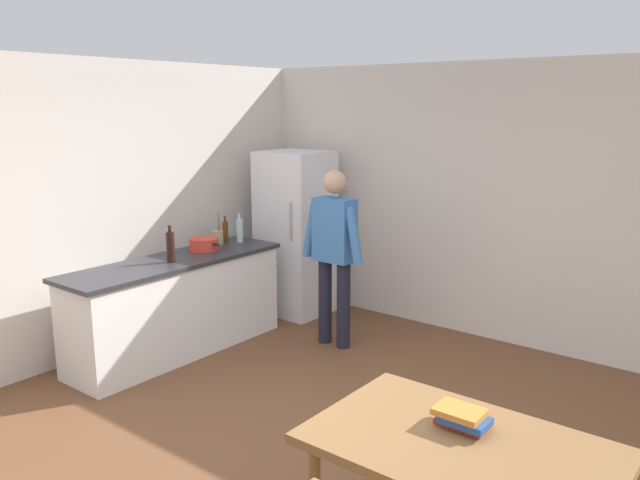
{
  "coord_description": "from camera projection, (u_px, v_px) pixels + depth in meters",
  "views": [
    {
      "loc": [
        2.54,
        -2.82,
        2.29
      ],
      "look_at": [
        -0.77,
        1.4,
        1.14
      ],
      "focal_mm": 35.58,
      "sensor_mm": 36.0,
      "label": 1
    }
  ],
  "objects": [
    {
      "name": "ground_plane",
      "position": [
        281.0,
        459.0,
        4.19
      ],
      "size": [
        14.0,
        14.0,
        0.0
      ],
      "primitive_type": "plane",
      "color": "brown"
    },
    {
      "name": "wall_back",
      "position": [
        482.0,
        202.0,
        6.21
      ],
      "size": [
        6.4,
        0.12,
        2.7
      ],
      "primitive_type": "cube",
      "color": "silver",
      "rests_on": "ground_plane"
    },
    {
      "name": "wall_left",
      "position": [
        75.0,
        213.0,
        5.62
      ],
      "size": [
        0.12,
        5.6,
        2.7
      ],
      "primitive_type": "cube",
      "color": "silver",
      "rests_on": "ground_plane"
    },
    {
      "name": "kitchen_counter",
      "position": [
        177.0,
        306.0,
        5.91
      ],
      "size": [
        0.64,
        2.2,
        0.9
      ],
      "color": "white",
      "rests_on": "ground_plane"
    },
    {
      "name": "refrigerator",
      "position": [
        295.0,
        233.0,
        6.99
      ],
      "size": [
        0.7,
        0.67,
        1.8
      ],
      "color": "white",
      "rests_on": "ground_plane"
    },
    {
      "name": "person",
      "position": [
        334.0,
        247.0,
        5.97
      ],
      "size": [
        0.7,
        0.22,
        1.7
      ],
      "color": "#1E1E2D",
      "rests_on": "ground_plane"
    },
    {
      "name": "dining_table",
      "position": [
        461.0,
        457.0,
        2.97
      ],
      "size": [
        1.4,
        0.9,
        0.75
      ],
      "color": "olive",
      "rests_on": "ground_plane"
    },
    {
      "name": "cooking_pot",
      "position": [
        204.0,
        244.0,
        6.16
      ],
      "size": [
        0.4,
        0.28,
        0.12
      ],
      "color": "red",
      "rests_on": "kitchen_counter"
    },
    {
      "name": "utensil_jar",
      "position": [
        218.0,
        237.0,
        6.42
      ],
      "size": [
        0.11,
        0.11,
        0.32
      ],
      "color": "tan",
      "rests_on": "kitchen_counter"
    },
    {
      "name": "bottle_wine_dark",
      "position": [
        170.0,
        246.0,
        5.68
      ],
      "size": [
        0.08,
        0.08,
        0.34
      ],
      "color": "black",
      "rests_on": "kitchen_counter"
    },
    {
      "name": "bottle_beer_brown",
      "position": [
        225.0,
        231.0,
        6.57
      ],
      "size": [
        0.06,
        0.06,
        0.26
      ],
      "color": "#5B3314",
      "rests_on": "kitchen_counter"
    },
    {
      "name": "bottle_water_clear",
      "position": [
        240.0,
        230.0,
        6.52
      ],
      "size": [
        0.07,
        0.07,
        0.3
      ],
      "color": "silver",
      "rests_on": "kitchen_counter"
    },
    {
      "name": "book_stack",
      "position": [
        462.0,
        418.0,
        3.08
      ],
      "size": [
        0.26,
        0.18,
        0.1
      ],
      "color": "#B22D28",
      "rests_on": "dining_table"
    }
  ]
}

